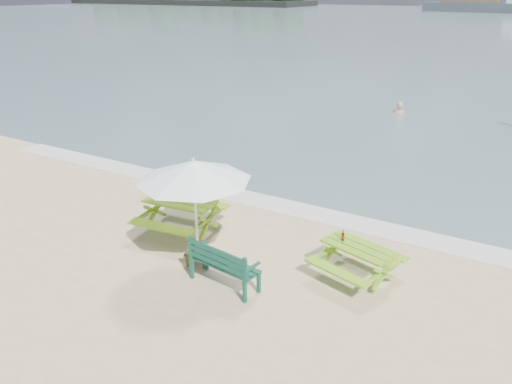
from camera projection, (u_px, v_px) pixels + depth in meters
The scene contains 8 objects.
foam_strip at pixel (300, 210), 13.09m from camera, with size 22.00×0.90×0.01m, color silver.
picnic_table_left at pixel (181, 217), 11.82m from camera, with size 1.86×2.03×0.81m.
picnic_table_right at pixel (357, 262), 9.98m from camera, with size 1.80×1.91×0.68m.
park_bench at pixel (225, 273), 9.70m from camera, with size 1.52×0.68×0.90m.
side_table at pixel (198, 256), 10.53m from camera, with size 0.59×0.59×0.30m.
patio_umbrella at pixel (194, 171), 9.80m from camera, with size 2.94×2.94×2.29m.
beer_bottle at pixel (343, 237), 10.06m from camera, with size 0.06×0.06×0.24m.
swimmer at pixel (398, 121), 23.33m from camera, with size 0.73×0.52×1.88m.
Camera 1 is at (5.09, -6.25, 5.42)m, focal length 35.00 mm.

